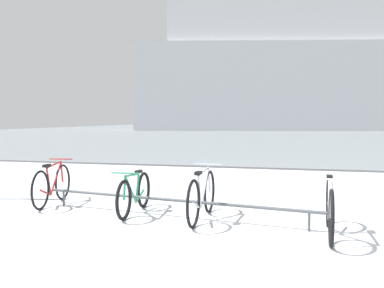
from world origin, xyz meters
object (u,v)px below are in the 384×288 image
bicycle_0 (52,185)px  bicycle_2 (202,196)px  bicycle_3 (330,208)px  ferry_ship (294,66)px  bicycle_1 (134,194)px

bicycle_0 → bicycle_2: bicycle_2 is taller
bicycle_3 → ferry_ship: size_ratio=0.04×
bicycle_0 → bicycle_2: bearing=-9.4°
bicycle_0 → bicycle_3: bearing=-11.5°
bicycle_3 → ferry_ship: ferry_ship is taller
bicycle_0 → bicycle_3: bicycle_3 is taller
bicycle_1 → ferry_ship: 53.34m
bicycle_1 → ferry_ship: bearing=89.2°
ferry_ship → bicycle_0: bearing=-92.7°
bicycle_1 → bicycle_3: 3.16m
bicycle_0 → bicycle_1: size_ratio=1.01×
bicycle_2 → bicycle_3: bicycle_3 is taller
bicycle_3 → bicycle_0: bearing=168.5°
bicycle_0 → ferry_ship: size_ratio=0.04×
bicycle_0 → bicycle_1: bicycle_0 is taller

